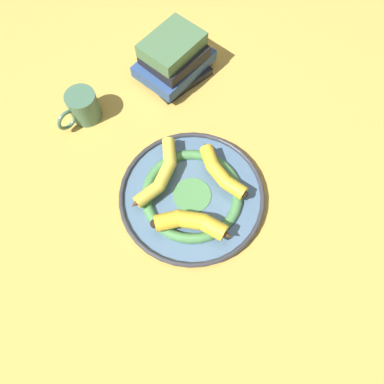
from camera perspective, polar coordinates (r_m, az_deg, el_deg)
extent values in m
plane|color=gold|center=(0.90, -0.07, -2.54)|extent=(2.80, 2.80, 0.00)
cylinder|color=slate|center=(0.91, 0.00, -0.70)|extent=(0.34, 0.34, 0.01)
torus|color=#4C894C|center=(0.90, 0.00, -0.41)|extent=(0.24, 0.24, 0.02)
cylinder|color=#4C894C|center=(0.90, 0.00, -0.49)|extent=(0.09, 0.09, 0.00)
torus|color=#333338|center=(0.90, 0.00, -0.44)|extent=(0.35, 0.35, 0.01)
cylinder|color=gold|center=(0.87, -6.76, -0.40)|extent=(0.05, 0.07, 0.03)
cylinder|color=gold|center=(0.89, -4.20, 2.64)|extent=(0.05, 0.07, 0.03)
cylinder|color=gold|center=(0.92, -3.50, 6.15)|extent=(0.07, 0.07, 0.03)
sphere|color=gold|center=(0.88, -5.07, 0.86)|extent=(0.03, 0.03, 0.03)
sphere|color=gold|center=(0.90, -3.36, 4.36)|extent=(0.03, 0.03, 0.03)
cone|color=#472D19|center=(0.87, -8.47, -1.68)|extent=(0.03, 0.03, 0.02)
sphere|color=black|center=(0.93, -3.63, 7.88)|extent=(0.02, 0.02, 0.02)
cylinder|color=gold|center=(0.91, 2.64, 5.36)|extent=(0.06, 0.06, 0.03)
cylinder|color=gold|center=(0.89, 4.14, 2.76)|extent=(0.06, 0.05, 0.03)
cylinder|color=gold|center=(0.88, 6.55, 0.62)|extent=(0.05, 0.03, 0.03)
sphere|color=gold|center=(0.90, 3.15, 3.97)|extent=(0.03, 0.03, 0.03)
sphere|color=gold|center=(0.88, 5.15, 1.53)|extent=(0.03, 0.03, 0.03)
cone|color=#472D19|center=(0.92, 2.15, 6.71)|extent=(0.04, 0.04, 0.03)
sphere|color=black|center=(0.87, 7.95, -0.30)|extent=(0.02, 0.02, 0.02)
cylinder|color=gold|center=(0.83, 3.35, -5.45)|extent=(0.06, 0.04, 0.04)
cylinder|color=gold|center=(0.84, -0.16, -4.30)|extent=(0.07, 0.06, 0.04)
cylinder|color=gold|center=(0.84, -3.86, -4.44)|extent=(0.07, 0.07, 0.04)
sphere|color=gold|center=(0.84, 1.70, -4.56)|extent=(0.04, 0.04, 0.04)
sphere|color=gold|center=(0.84, -2.02, -4.04)|extent=(0.04, 0.04, 0.04)
cone|color=#472D19|center=(0.83, 5.02, -6.35)|extent=(0.04, 0.03, 0.03)
sphere|color=black|center=(0.84, -5.69, -4.83)|extent=(0.02, 0.02, 0.02)
cube|color=black|center=(1.11, -2.23, 17.49)|extent=(0.15, 0.19, 0.02)
cube|color=white|center=(1.11, -2.06, 17.60)|extent=(0.14, 0.18, 0.02)
cube|color=#2D4C84|center=(1.09, -2.73, 18.97)|extent=(0.16, 0.21, 0.03)
cube|color=white|center=(1.10, -2.55, 19.12)|extent=(0.15, 0.20, 0.03)
cube|color=black|center=(1.07, -2.77, 20.10)|extent=(0.15, 0.17, 0.04)
cube|color=white|center=(1.07, -2.62, 20.21)|extent=(0.14, 0.16, 0.03)
cube|color=#4C754C|center=(1.04, -3.05, 21.49)|extent=(0.13, 0.16, 0.04)
cube|color=white|center=(1.04, -2.90, 21.60)|extent=(0.12, 0.16, 0.03)
cylinder|color=#477056|center=(1.04, -16.19, 12.47)|extent=(0.08, 0.08, 0.08)
cylinder|color=#331C0F|center=(1.01, -16.65, 13.52)|extent=(0.06, 0.06, 0.00)
torus|color=#477056|center=(1.02, -18.44, 10.43)|extent=(0.01, 0.06, 0.06)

